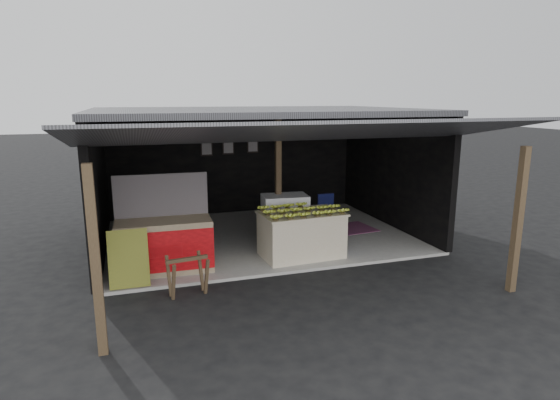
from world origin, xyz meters
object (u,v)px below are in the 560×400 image
object	(u,v)px
banana_table	(301,234)
sawhorse	(187,272)
white_crate	(285,219)
plastic_chair	(327,209)
water_barrel	(336,240)
neighbor_stall	(164,243)

from	to	relation	value
banana_table	sawhorse	world-z (taller)	banana_table
white_crate	plastic_chair	xyz separation A→B (m)	(1.33, 0.71, -0.03)
water_barrel	banana_table	bearing A→B (deg)	-170.23
water_barrel	plastic_chair	bearing A→B (deg)	73.42
banana_table	white_crate	size ratio (longest dim) A/B	1.58
white_crate	water_barrel	distance (m)	1.24
banana_table	neighbor_stall	size ratio (longest dim) A/B	0.96
white_crate	neighbor_stall	size ratio (longest dim) A/B	0.61
banana_table	water_barrel	bearing A→B (deg)	6.41
white_crate	neighbor_stall	xyz separation A→B (m)	(-2.70, -0.93, -0.01)
banana_table	plastic_chair	world-z (taller)	banana_table
white_crate	neighbor_stall	bearing A→B (deg)	-155.29
white_crate	banana_table	bearing A→B (deg)	-82.12
neighbor_stall	water_barrel	xyz separation A→B (m)	(3.57, 0.12, -0.31)
neighbor_stall	sawhorse	bearing A→B (deg)	-75.32
neighbor_stall	water_barrel	distance (m)	3.59
neighbor_stall	plastic_chair	distance (m)	4.35
neighbor_stall	plastic_chair	world-z (taller)	neighbor_stall
neighbor_stall	water_barrel	bearing A→B (deg)	3.44
sawhorse	plastic_chair	distance (m)	4.70
white_crate	sawhorse	xyz separation A→B (m)	(-2.42, -2.12, -0.18)
plastic_chair	sawhorse	bearing A→B (deg)	-141.11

